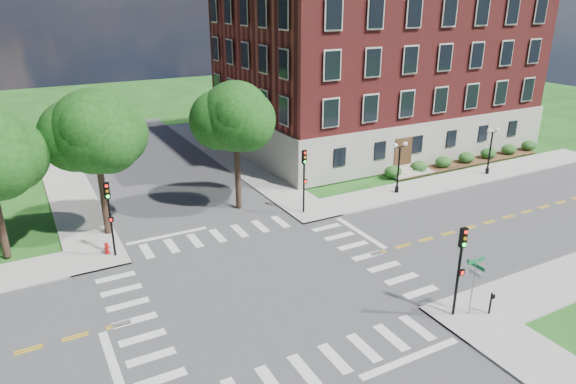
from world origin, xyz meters
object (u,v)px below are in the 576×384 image
push_button_post (491,302)px  twin_lamp_west (399,164)px  traffic_signal_se (460,261)px  street_sign_pole (474,275)px  traffic_signal_ne (304,173)px  traffic_signal_nw (109,210)px  twin_lamp_east (490,148)px  fire_hydrant (107,248)px

push_button_post → twin_lamp_west: bearing=65.7°
traffic_signal_se → street_sign_pole: 1.21m
twin_lamp_west → street_sign_pole: bearing=-117.7°
traffic_signal_ne → traffic_signal_nw: same height
twin_lamp_east → twin_lamp_west: bearing=179.1°
traffic_signal_ne → street_sign_pole: 15.39m
traffic_signal_se → twin_lamp_west: (8.83, 15.04, -0.66)m
traffic_signal_nw → twin_lamp_west: 22.59m
traffic_signal_se → fire_hydrant: size_ratio=6.40×
street_sign_pole → fire_hydrant: (-14.91, 15.51, -1.84)m
twin_lamp_east → push_button_post: bearing=-138.1°
traffic_signal_se → fire_hydrant: 20.93m
push_button_post → fire_hydrant: (-15.79, 16.02, -0.33)m
street_sign_pole → fire_hydrant: street_sign_pole is taller
traffic_signal_nw → twin_lamp_east: bearing=0.3°
street_sign_pole → traffic_signal_se: bearing=158.2°
street_sign_pole → push_button_post: 1.82m
twin_lamp_east → street_sign_pole: (-18.41, -15.20, -0.21)m
twin_lamp_east → fire_hydrant: bearing=179.5°
traffic_signal_ne → street_sign_pole: traffic_signal_ne is taller
traffic_signal_se → twin_lamp_west: bearing=59.6°
traffic_signal_ne → twin_lamp_east: 19.22m
twin_lamp_east → fire_hydrant: (-33.33, 0.31, -2.06)m
twin_lamp_west → traffic_signal_ne: bearing=-180.0°
push_button_post → fire_hydrant: 22.50m
traffic_signal_se → traffic_signal_ne: same height
street_sign_pole → push_button_post: size_ratio=2.58×
traffic_signal_nw → fire_hydrant: bearing=126.8°
traffic_signal_ne → street_sign_pole: (0.79, -15.35, -0.88)m
traffic_signal_nw → fire_hydrant: size_ratio=6.40×
traffic_signal_ne → traffic_signal_se: bearing=-89.9°
fire_hydrant → traffic_signal_se: bearing=-47.1°
traffic_signal_nw → twin_lamp_west: (22.58, 0.35, -0.66)m
push_button_post → traffic_signal_ne: bearing=96.0°
twin_lamp_west → fire_hydrant: (-22.96, 0.16, -2.06)m
fire_hydrant → twin_lamp_west: bearing=-0.4°
traffic_signal_se → twin_lamp_east: (19.19, 14.88, -0.66)m
traffic_signal_ne → traffic_signal_nw: (-13.74, -0.35, 0.00)m
twin_lamp_west → twin_lamp_east: 10.36m
traffic_signal_ne → fire_hydrant: traffic_signal_ne is taller
traffic_signal_ne → push_button_post: (1.67, -15.87, -2.39)m
traffic_signal_nw → traffic_signal_ne: bearing=1.5°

